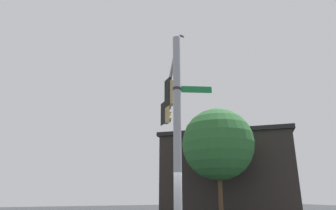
# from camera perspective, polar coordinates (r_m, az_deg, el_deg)

# --- Properties ---
(signal_pole) EXTENTS (0.26, 0.26, 7.19)m
(signal_pole) POSITION_cam_1_polar(r_m,az_deg,el_deg) (9.15, 1.88, -6.48)
(signal_pole) COLOR gray
(signal_pole) RESTS_ON ground
(mast_arm) EXTENTS (6.50, 2.26, 0.14)m
(mast_arm) POSITION_cam_1_polar(r_m,az_deg,el_deg) (13.29, 0.22, 4.17)
(mast_arm) COLOR gray
(traffic_light_nearest_pole) EXTENTS (0.54, 0.49, 1.31)m
(traffic_light_nearest_pole) POSITION_cam_1_polar(r_m,az_deg,el_deg) (12.12, 0.66, 2.42)
(traffic_light_nearest_pole) COLOR black
(traffic_light_mid_inner) EXTENTS (0.54, 0.49, 1.31)m
(traffic_light_mid_inner) POSITION_cam_1_polar(r_m,az_deg,el_deg) (15.30, -0.39, -1.78)
(traffic_light_mid_inner) COLOR black
(street_name_sign) EXTENTS (0.53, 1.28, 0.22)m
(street_name_sign) POSITION_cam_1_polar(r_m,az_deg,el_deg) (9.63, 3.79, 3.17)
(street_name_sign) COLOR #147238
(bird_flying) EXTENTS (0.23, 0.32, 0.08)m
(bird_flying) POSITION_cam_1_polar(r_m,az_deg,el_deg) (15.51, 2.78, 13.59)
(bird_flying) COLOR #4C4742
(storefront_building) EXTENTS (12.43, 12.57, 6.33)m
(storefront_building) POSITION_cam_1_polar(r_m,az_deg,el_deg) (24.18, 12.26, -13.81)
(storefront_building) COLOR #282321
(storefront_building) RESTS_ON ground
(tree_by_storefront) EXTENTS (4.54, 4.54, 7.15)m
(tree_by_storefront) POSITION_cam_1_polar(r_m,az_deg,el_deg) (18.52, 9.95, -7.70)
(tree_by_storefront) COLOR #4C3823
(tree_by_storefront) RESTS_ON ground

